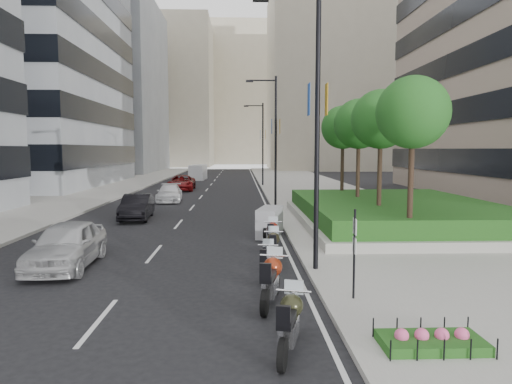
{
  "coord_description": "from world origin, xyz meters",
  "views": [
    {
      "loc": [
        1.85,
        -13.51,
        4.03
      ],
      "look_at": [
        2.6,
        8.14,
        2.0
      ],
      "focal_mm": 32.0,
      "sensor_mm": 36.0,
      "label": 1
    }
  ],
  "objects_px": {
    "lamp_post_2": "(261,140)",
    "motorcycle_4": "(272,235)",
    "lamp_post_0": "(312,117)",
    "motorcycle_0": "(290,323)",
    "motorcycle_3": "(273,247)",
    "car_b": "(137,207)",
    "car_a": "(67,244)",
    "motorcycle_1": "(271,280)",
    "motorcycle_5": "(270,222)",
    "motorcycle_2": "(266,262)",
    "parking_sign": "(354,249)",
    "delivery_van": "(198,173)",
    "motorcycle_6": "(268,219)",
    "car_d": "(181,183)",
    "lamp_post_1": "(273,134)",
    "car_c": "(169,193)"
  },
  "relations": [
    {
      "from": "motorcycle_0",
      "to": "car_d",
      "type": "xyz_separation_m",
      "value": [
        -6.77,
        36.23,
        0.15
      ]
    },
    {
      "from": "motorcycle_2",
      "to": "car_c",
      "type": "xyz_separation_m",
      "value": [
        -6.3,
        21.37,
        0.13
      ]
    },
    {
      "from": "lamp_post_0",
      "to": "delivery_van",
      "type": "distance_m",
      "value": 47.03
    },
    {
      "from": "lamp_post_2",
      "to": "motorcycle_4",
      "type": "distance_m",
      "value": 31.79
    },
    {
      "from": "motorcycle_0",
      "to": "motorcycle_6",
      "type": "height_order",
      "value": "motorcycle_0"
    },
    {
      "from": "motorcycle_6",
      "to": "car_d",
      "type": "xyz_separation_m",
      "value": [
        -7.19,
        22.06,
        0.22
      ]
    },
    {
      "from": "motorcycle_2",
      "to": "motorcycle_3",
      "type": "height_order",
      "value": "motorcycle_3"
    },
    {
      "from": "parking_sign",
      "to": "motorcycle_5",
      "type": "height_order",
      "value": "parking_sign"
    },
    {
      "from": "car_a",
      "to": "car_b",
      "type": "distance_m",
      "value": 10.77
    },
    {
      "from": "lamp_post_0",
      "to": "lamp_post_2",
      "type": "height_order",
      "value": "same"
    },
    {
      "from": "motorcycle_3",
      "to": "lamp_post_2",
      "type": "bearing_deg",
      "value": 3.61
    },
    {
      "from": "motorcycle_0",
      "to": "motorcycle_1",
      "type": "height_order",
      "value": "motorcycle_1"
    },
    {
      "from": "motorcycle_3",
      "to": "car_a",
      "type": "height_order",
      "value": "car_a"
    },
    {
      "from": "parking_sign",
      "to": "motorcycle_2",
      "type": "distance_m",
      "value": 3.39
    },
    {
      "from": "car_b",
      "to": "car_d",
      "type": "xyz_separation_m",
      "value": [
        0.19,
        18.66,
        0.02
      ]
    },
    {
      "from": "parking_sign",
      "to": "car_a",
      "type": "distance_m",
      "value": 9.79
    },
    {
      "from": "motorcycle_5",
      "to": "delivery_van",
      "type": "distance_m",
      "value": 40.5
    },
    {
      "from": "motorcycle_5",
      "to": "motorcycle_6",
      "type": "bearing_deg",
      "value": 13.45
    },
    {
      "from": "lamp_post_1",
      "to": "motorcycle_3",
      "type": "relative_size",
      "value": 4.28
    },
    {
      "from": "motorcycle_4",
      "to": "car_a",
      "type": "distance_m",
      "value": 7.64
    },
    {
      "from": "lamp_post_2",
      "to": "motorcycle_1",
      "type": "height_order",
      "value": "lamp_post_2"
    },
    {
      "from": "car_b",
      "to": "delivery_van",
      "type": "height_order",
      "value": "delivery_van"
    },
    {
      "from": "motorcycle_6",
      "to": "delivery_van",
      "type": "height_order",
      "value": "delivery_van"
    },
    {
      "from": "lamp_post_2",
      "to": "motorcycle_4",
      "type": "xyz_separation_m",
      "value": [
        -1.02,
        -31.45,
        -4.49
      ]
    },
    {
      "from": "lamp_post_0",
      "to": "motorcycle_4",
      "type": "relative_size",
      "value": 4.16
    },
    {
      "from": "lamp_post_2",
      "to": "parking_sign",
      "type": "distance_m",
      "value": 38.18
    },
    {
      "from": "parking_sign",
      "to": "motorcycle_5",
      "type": "bearing_deg",
      "value": 99.74
    },
    {
      "from": "lamp_post_2",
      "to": "motorcycle_3",
      "type": "xyz_separation_m",
      "value": [
        -1.12,
        -33.54,
        -4.51
      ]
    },
    {
      "from": "lamp_post_2",
      "to": "motorcycle_0",
      "type": "height_order",
      "value": "lamp_post_2"
    },
    {
      "from": "parking_sign",
      "to": "lamp_post_0",
      "type": "bearing_deg",
      "value": 102.33
    },
    {
      "from": "motorcycle_2",
      "to": "car_d",
      "type": "xyz_separation_m",
      "value": [
        -6.61,
        31.02,
        0.21
      ]
    },
    {
      "from": "lamp_post_1",
      "to": "lamp_post_0",
      "type": "bearing_deg",
      "value": -90.0
    },
    {
      "from": "motorcycle_0",
      "to": "motorcycle_5",
      "type": "height_order",
      "value": "motorcycle_5"
    },
    {
      "from": "motorcycle_6",
      "to": "car_b",
      "type": "xyz_separation_m",
      "value": [
        -7.37,
        3.4,
        0.19
      ]
    },
    {
      "from": "lamp_post_0",
      "to": "motorcycle_1",
      "type": "xyz_separation_m",
      "value": [
        -1.5,
        -2.94,
        -4.43
      ]
    },
    {
      "from": "motorcycle_4",
      "to": "car_a",
      "type": "xyz_separation_m",
      "value": [
        -7.22,
        -2.49,
        0.21
      ]
    },
    {
      "from": "motorcycle_4",
      "to": "motorcycle_2",
      "type": "bearing_deg",
      "value": -177.95
    },
    {
      "from": "lamp_post_0",
      "to": "motorcycle_4",
      "type": "xyz_separation_m",
      "value": [
        -1.02,
        3.55,
        -4.49
      ]
    },
    {
      "from": "lamp_post_2",
      "to": "motorcycle_1",
      "type": "xyz_separation_m",
      "value": [
        -1.5,
        -37.94,
        -4.43
      ]
    },
    {
      "from": "motorcycle_2",
      "to": "car_d",
      "type": "distance_m",
      "value": 31.72
    },
    {
      "from": "lamp_post_2",
      "to": "car_a",
      "type": "xyz_separation_m",
      "value": [
        -8.24,
        -33.95,
        -4.27
      ]
    },
    {
      "from": "parking_sign",
      "to": "motorcycle_4",
      "type": "height_order",
      "value": "parking_sign"
    },
    {
      "from": "motorcycle_3",
      "to": "car_a",
      "type": "relative_size",
      "value": 0.45
    },
    {
      "from": "motorcycle_3",
      "to": "car_b",
      "type": "bearing_deg",
      "value": 40.15
    },
    {
      "from": "motorcycle_2",
      "to": "car_b",
      "type": "height_order",
      "value": "car_b"
    },
    {
      "from": "lamp_post_0",
      "to": "motorcycle_0",
      "type": "relative_size",
      "value": 4.13
    },
    {
      "from": "motorcycle_1",
      "to": "motorcycle_5",
      "type": "xyz_separation_m",
      "value": [
        0.56,
        9.22,
        0.04
      ]
    },
    {
      "from": "motorcycle_2",
      "to": "car_b",
      "type": "xyz_separation_m",
      "value": [
        -6.79,
        12.37,
        0.19
      ]
    },
    {
      "from": "car_a",
      "to": "car_c",
      "type": "xyz_separation_m",
      "value": [
        0.45,
        19.78,
        -0.14
      ]
    },
    {
      "from": "lamp_post_2",
      "to": "car_c",
      "type": "height_order",
      "value": "lamp_post_2"
    }
  ]
}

